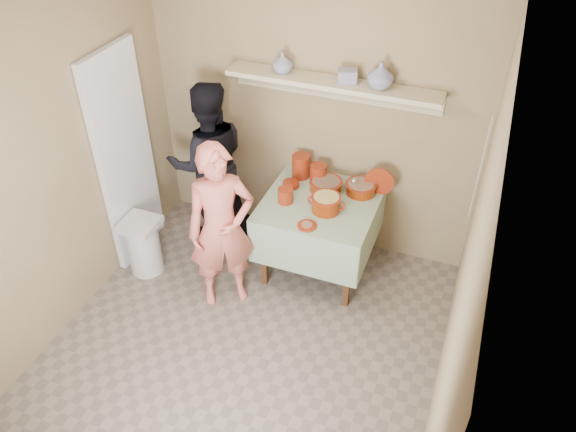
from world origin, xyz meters
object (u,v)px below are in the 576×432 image
at_px(person_cook, 221,228).
at_px(serving_table, 320,212).
at_px(trash_bin, 144,246).
at_px(person_helper, 209,163).
at_px(cazuela_rice, 326,202).

height_order(person_cook, serving_table, person_cook).
xyz_separation_m(serving_table, trash_bin, (-1.48, -0.60, -0.36)).
relative_size(person_cook, person_helper, 0.95).
relative_size(serving_table, cazuela_rice, 2.95).
height_order(serving_table, cazuela_rice, cazuela_rice).
xyz_separation_m(serving_table, cazuela_rice, (0.08, -0.11, 0.20)).
xyz_separation_m(person_cook, cazuela_rice, (0.72, 0.54, 0.08)).
relative_size(person_cook, trash_bin, 2.73).
bearing_deg(person_cook, person_helper, 86.33).
height_order(person_cook, person_helper, person_helper).
bearing_deg(person_helper, serving_table, 136.94).
distance_m(person_cook, serving_table, 0.92).
height_order(person_helper, serving_table, person_helper).
xyz_separation_m(person_cook, trash_bin, (-0.85, 0.05, -0.48)).
xyz_separation_m(person_cook, person_helper, (-0.53, 0.81, 0.04)).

